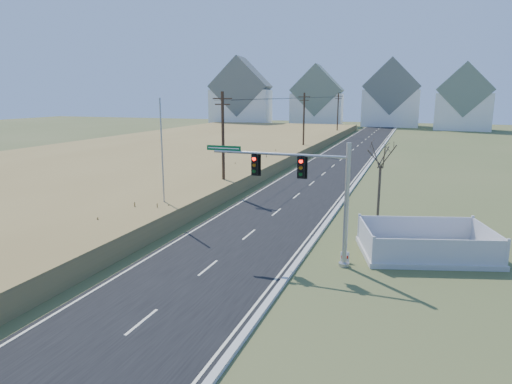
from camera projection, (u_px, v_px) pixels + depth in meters
name	position (u px, v px, depth m)	size (l,w,h in m)	color
ground	(224.00, 256.00, 25.17)	(260.00, 260.00, 0.00)	#455027
road	(351.00, 151.00, 71.24)	(8.00, 180.00, 0.06)	black
curb	(379.00, 152.00, 69.88)	(0.30, 180.00, 0.18)	#B2AFA8
reed_marsh	(184.00, 148.00, 69.74)	(38.00, 110.00, 1.30)	olive
utility_pole_near	(223.00, 142.00, 40.14)	(1.80, 0.26, 9.00)	#422D1E
utility_pole_mid	(304.00, 122.00, 67.78)	(1.80, 0.26, 9.00)	#422D1E
utility_pole_far	(338.00, 114.00, 95.43)	(1.80, 0.26, 9.00)	#422D1E
condo_nw	(241.00, 98.00, 128.13)	(17.69, 13.38, 19.05)	white
condo_nnw	(317.00, 101.00, 129.13)	(14.93, 11.17, 17.03)	white
condo_n	(391.00, 99.00, 126.14)	(15.27, 10.20, 18.54)	white
condo_ne	(465.00, 102.00, 113.05)	(14.12, 10.51, 16.52)	white
traffic_signal_mast	(312.00, 188.00, 23.52)	(8.08, 0.55, 6.43)	#9EA0A5
fence_enclosure	(425.00, 249.00, 25.37)	(7.99, 6.48, 1.60)	#B7B5AD
open_sign	(345.00, 257.00, 24.20)	(0.45, 0.14, 0.56)	white
flagpole	(163.00, 172.00, 31.89)	(0.38, 0.38, 8.53)	#B7B5AD
bare_tree	(381.00, 153.00, 30.98)	(2.26, 2.26, 5.99)	#4C3F33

